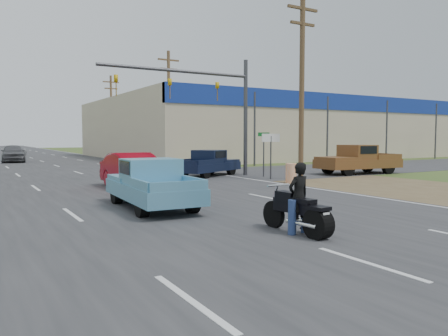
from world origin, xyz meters
TOP-DOWN VIEW (x-y plane):
  - ground at (0.00, 0.00)m, footprint 200.00×200.00m
  - main_road at (0.00, 40.00)m, footprint 15.00×180.00m
  - cross_road at (0.00, 18.00)m, footprint 120.00×10.00m
  - dirt_verge at (11.00, 10.00)m, footprint 8.00×18.00m
  - big_box_store at (32.00, 39.93)m, footprint 50.00×28.10m
  - utility_pole_1 at (9.50, 13.00)m, footprint 2.00×0.28m
  - utility_pole_2 at (9.50, 31.00)m, footprint 2.00×0.28m
  - utility_pole_3 at (9.50, 49.00)m, footprint 2.00×0.28m
  - tree_3 at (55.00, 70.00)m, footprint 8.40×8.40m
  - tree_5 at (30.00, 95.00)m, footprint 7.98×7.98m
  - barrel_0 at (8.00, 12.00)m, footprint 0.56×0.56m
  - barrel_1 at (8.40, 20.50)m, footprint 0.56×0.56m
  - lane_sign at (8.20, 14.00)m, footprint 1.20×0.08m
  - street_name_sign at (8.80, 15.50)m, footprint 0.80×0.08m
  - signal_mast at (5.82, 17.00)m, footprint 9.12×0.40m
  - red_convertible at (0.24, 13.51)m, footprint 1.95×4.96m
  - motorcycle at (0.54, 2.53)m, footprint 0.69×2.25m
  - rider at (0.53, 2.59)m, footprint 0.62×0.43m
  - blue_pickup at (-1.07, 8.13)m, footprint 2.12×4.98m
  - navy_pickup at (6.30, 17.61)m, footprint 5.02×3.79m
  - brown_pickup at (15.05, 14.12)m, footprint 5.72×2.54m
  - distant_car_grey at (-2.50, 39.94)m, footprint 2.33×5.09m
  - distant_car_silver at (-0.50, 58.08)m, footprint 2.00×4.34m

SIDE VIEW (x-z plane):
  - ground at x=0.00m, z-range 0.00..0.00m
  - dirt_verge at x=11.00m, z-range 0.00..0.01m
  - cross_road at x=0.00m, z-range 0.00..0.02m
  - main_road at x=0.00m, z-range 0.00..0.02m
  - barrel_0 at x=8.00m, z-range 0.00..1.00m
  - barrel_1 at x=8.40m, z-range 0.00..1.00m
  - motorcycle at x=0.54m, z-range -0.06..1.08m
  - distant_car_silver at x=-0.50m, z-range 0.00..1.23m
  - navy_pickup at x=6.30m, z-range 0.01..1.57m
  - red_convertible at x=0.24m, z-range 0.00..1.61m
  - rider at x=0.53m, z-range 0.00..1.63m
  - blue_pickup at x=-1.07m, z-range 0.01..1.63m
  - distant_car_grey at x=-2.50m, z-range 0.00..1.69m
  - brown_pickup at x=15.05m, z-range 0.01..1.86m
  - street_name_sign at x=8.80m, z-range 0.30..2.91m
  - lane_sign at x=8.20m, z-range 0.64..3.16m
  - big_box_store at x=32.00m, z-range 0.01..6.61m
  - signal_mast at x=5.82m, z-range 1.30..8.30m
  - utility_pole_1 at x=9.50m, z-range 0.32..10.32m
  - utility_pole_2 at x=9.50m, z-range 0.32..10.32m
  - utility_pole_3 at x=9.50m, z-range 0.32..10.32m
  - tree_5 at x=30.00m, z-range 0.94..10.82m
  - tree_3 at x=55.00m, z-range 0.99..11.39m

